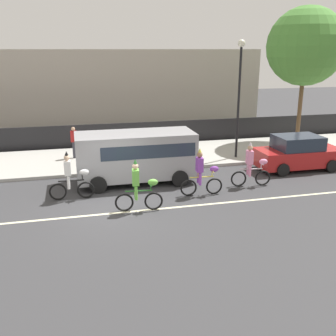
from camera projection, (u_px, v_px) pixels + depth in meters
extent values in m
plane|color=#38383A|center=(119.00, 207.00, 14.39)|extent=(80.00, 80.00, 0.00)
cube|color=beige|center=(121.00, 213.00, 13.92)|extent=(36.00, 0.14, 0.01)
cube|color=#ADAAA3|center=(104.00, 159.00, 20.41)|extent=(60.00, 5.00, 0.15)
cube|color=black|center=(99.00, 136.00, 22.92)|extent=(40.00, 0.08, 1.40)
cube|color=#B2A899|center=(66.00, 87.00, 29.91)|extent=(28.00, 8.00, 5.55)
torus|color=black|center=(86.00, 190.00, 15.20)|extent=(0.67, 0.09, 0.67)
torus|color=black|center=(58.00, 192.00, 14.99)|extent=(0.67, 0.09, 0.67)
cylinder|color=black|center=(71.00, 181.00, 14.97)|extent=(0.97, 0.08, 0.05)
cylinder|color=black|center=(67.00, 179.00, 14.92)|extent=(0.04, 0.04, 0.18)
cylinder|color=black|center=(82.00, 177.00, 15.02)|extent=(0.04, 0.04, 0.23)
cylinder|color=black|center=(82.00, 174.00, 14.99)|extent=(0.05, 0.50, 0.03)
ellipsoid|color=white|center=(84.00, 172.00, 14.98)|extent=(0.37, 0.21, 0.24)
cube|color=white|center=(68.00, 168.00, 14.80)|extent=(0.25, 0.33, 0.56)
sphere|color=beige|center=(67.00, 158.00, 14.69)|extent=(0.22, 0.22, 0.22)
cone|color=black|center=(66.00, 153.00, 14.64)|extent=(0.14, 0.14, 0.16)
cylinder|color=white|center=(68.00, 183.00, 14.83)|extent=(0.11, 0.11, 0.48)
cylinder|color=white|center=(69.00, 181.00, 15.09)|extent=(0.11, 0.11, 0.48)
torus|color=black|center=(154.00, 201.00, 14.08)|extent=(0.67, 0.14, 0.67)
torus|color=black|center=(124.00, 203.00, 13.94)|extent=(0.67, 0.14, 0.67)
cylinder|color=#266626|center=(139.00, 191.00, 13.89)|extent=(0.97, 0.15, 0.05)
cylinder|color=#266626|center=(134.00, 189.00, 13.84)|extent=(0.04, 0.04, 0.18)
cylinder|color=#266626|center=(151.00, 187.00, 13.91)|extent=(0.04, 0.04, 0.23)
cylinder|color=#266626|center=(150.00, 184.00, 13.87)|extent=(0.09, 0.50, 0.03)
ellipsoid|color=#72CC4C|center=(153.00, 182.00, 13.86)|extent=(0.38, 0.24, 0.24)
cube|color=#72CC4C|center=(136.00, 177.00, 13.73)|extent=(0.27, 0.34, 0.56)
sphere|color=beige|center=(135.00, 166.00, 13.61)|extent=(0.22, 0.22, 0.22)
cone|color=#266626|center=(135.00, 161.00, 13.56)|extent=(0.14, 0.14, 0.16)
cylinder|color=#72CC4C|center=(136.00, 193.00, 13.75)|extent=(0.11, 0.11, 0.48)
cylinder|color=#72CC4C|center=(136.00, 191.00, 14.02)|extent=(0.11, 0.11, 0.48)
torus|color=black|center=(214.00, 186.00, 15.61)|extent=(0.67, 0.10, 0.67)
torus|color=black|center=(189.00, 188.00, 15.42)|extent=(0.67, 0.10, 0.67)
cylinder|color=#E5D84C|center=(202.00, 177.00, 15.40)|extent=(0.97, 0.09, 0.05)
cylinder|color=#E5D84C|center=(198.00, 175.00, 15.34)|extent=(0.04, 0.04, 0.18)
cylinder|color=#E5D84C|center=(212.00, 174.00, 15.44)|extent=(0.04, 0.04, 0.23)
cylinder|color=#E5D84C|center=(212.00, 171.00, 15.41)|extent=(0.05, 0.50, 0.03)
ellipsoid|color=purple|center=(214.00, 169.00, 15.40)|extent=(0.37, 0.22, 0.24)
cube|color=purple|center=(200.00, 165.00, 15.23)|extent=(0.25, 0.33, 0.56)
sphere|color=#9E7051|center=(200.00, 155.00, 15.11)|extent=(0.22, 0.22, 0.22)
cone|color=#E5D84C|center=(200.00, 150.00, 15.06)|extent=(0.14, 0.14, 0.16)
cylinder|color=purple|center=(200.00, 179.00, 15.26)|extent=(0.11, 0.11, 0.48)
cylinder|color=purple|center=(198.00, 177.00, 15.52)|extent=(0.11, 0.11, 0.48)
torus|color=black|center=(263.00, 178.00, 16.61)|extent=(0.67, 0.15, 0.67)
torus|color=black|center=(239.00, 179.00, 16.49)|extent=(0.67, 0.15, 0.67)
cylinder|color=silver|center=(251.00, 169.00, 16.43)|extent=(0.96, 0.17, 0.05)
cylinder|color=silver|center=(248.00, 167.00, 16.39)|extent=(0.04, 0.04, 0.18)
cylinder|color=silver|center=(261.00, 166.00, 16.44)|extent=(0.04, 0.04, 0.23)
cylinder|color=silver|center=(261.00, 163.00, 16.41)|extent=(0.09, 0.50, 0.03)
ellipsoid|color=pink|center=(263.00, 162.00, 16.40)|extent=(0.38, 0.24, 0.24)
cube|color=pink|center=(250.00, 157.00, 16.27)|extent=(0.28, 0.35, 0.56)
sphere|color=tan|center=(250.00, 148.00, 16.15)|extent=(0.22, 0.22, 0.22)
cone|color=silver|center=(251.00, 144.00, 16.10)|extent=(0.14, 0.14, 0.16)
cylinder|color=pink|center=(250.00, 171.00, 16.30)|extent=(0.11, 0.11, 0.48)
cylinder|color=pink|center=(248.00, 169.00, 16.56)|extent=(0.11, 0.11, 0.48)
cube|color=#99999E|center=(136.00, 155.00, 16.79)|extent=(5.00, 2.00, 1.90)
cube|color=#283342|center=(145.00, 146.00, 16.77)|extent=(3.90, 2.02, 0.56)
cylinder|color=black|center=(180.00, 178.00, 16.50)|extent=(0.70, 0.22, 0.70)
cylinder|color=black|center=(168.00, 165.00, 18.36)|extent=(0.70, 0.22, 0.70)
cylinder|color=black|center=(98.00, 185.00, 15.72)|extent=(0.70, 0.22, 0.70)
cylinder|color=black|center=(95.00, 170.00, 17.58)|extent=(0.70, 0.22, 0.70)
cube|color=#AD1E1E|center=(298.00, 157.00, 18.85)|extent=(4.10, 1.72, 0.80)
cube|color=#232D3D|center=(298.00, 142.00, 18.61)|extent=(2.10, 1.58, 0.64)
cylinder|color=black|center=(332.00, 166.00, 18.42)|extent=(0.60, 0.20, 0.60)
cylinder|color=black|center=(311.00, 157.00, 20.02)|extent=(0.60, 0.20, 0.60)
cylinder|color=black|center=(283.00, 170.00, 17.84)|extent=(0.60, 0.20, 0.60)
cylinder|color=black|center=(265.00, 160.00, 19.44)|extent=(0.60, 0.20, 0.60)
cylinder|color=black|center=(238.00, 104.00, 19.75)|extent=(0.12, 0.12, 5.50)
sphere|color=#EAEACC|center=(242.00, 43.00, 18.90)|extent=(0.36, 0.36, 0.36)
cylinder|color=brown|center=(300.00, 109.00, 23.27)|extent=(0.24, 0.24, 4.01)
sphere|color=#4C8C38|center=(306.00, 46.00, 22.24)|extent=(4.41, 4.41, 4.41)
cylinder|color=#33333D|center=(75.00, 150.00, 20.27)|extent=(0.20, 0.20, 0.85)
cube|color=#AD1E1E|center=(74.00, 136.00, 20.07)|extent=(0.32, 0.20, 0.56)
sphere|color=tan|center=(73.00, 129.00, 19.96)|extent=(0.20, 0.20, 0.20)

